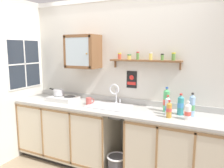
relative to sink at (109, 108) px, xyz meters
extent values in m
cube|color=silver|center=(0.06, 0.30, 0.34)|extent=(3.71, 0.05, 2.51)
cube|color=black|center=(-0.70, -0.01, -0.87)|extent=(1.52, 0.56, 0.08)
cube|color=beige|center=(-0.70, -0.04, -0.42)|extent=(1.55, 0.62, 0.83)
cube|color=#997047|center=(-0.70, -0.35, -0.04)|extent=(1.55, 0.01, 0.03)
cube|color=#997047|center=(-0.70, -0.35, -0.78)|extent=(1.55, 0.01, 0.03)
cube|color=#997047|center=(-1.47, -0.35, -0.42)|extent=(0.02, 0.01, 0.76)
cube|color=#997047|center=(-0.96, -0.35, -0.42)|extent=(0.02, 0.01, 0.76)
cube|color=#997047|center=(-0.44, -0.35, -0.42)|extent=(0.02, 0.01, 0.76)
cube|color=#997047|center=(0.08, -0.35, -0.42)|extent=(0.02, 0.01, 0.76)
cube|color=beige|center=(0.99, -0.04, -0.42)|extent=(1.22, 0.62, 0.83)
cube|color=#997047|center=(0.99, -0.35, -0.04)|extent=(1.22, 0.01, 0.03)
cube|color=#997047|center=(0.38, -0.35, -0.42)|extent=(0.02, 0.01, 0.76)
cube|color=#997047|center=(0.78, -0.35, -0.42)|extent=(0.02, 0.01, 0.76)
cube|color=#997047|center=(1.19, -0.35, -0.42)|extent=(0.02, 0.01, 0.76)
cube|color=#B2B2AD|center=(0.06, -0.04, 0.01)|extent=(3.07, 0.65, 0.03)
cube|color=#B2B2AD|center=(0.06, 0.26, 0.07)|extent=(3.07, 0.02, 0.08)
cube|color=silver|center=(0.00, -0.02, 0.03)|extent=(0.60, 0.39, 0.01)
cube|color=slate|center=(0.00, -0.02, -0.09)|extent=(0.51, 0.32, 0.01)
cube|color=slate|center=(0.00, 0.15, -0.04)|extent=(0.51, 0.01, 0.12)
cube|color=slate|center=(0.00, -0.18, -0.04)|extent=(0.51, 0.01, 0.12)
cylinder|color=#4C4C51|center=(0.00, -0.02, -0.09)|extent=(0.04, 0.04, 0.01)
cylinder|color=silver|center=(0.02, 0.20, 0.04)|extent=(0.05, 0.05, 0.02)
cylinder|color=silver|center=(0.02, 0.20, 0.15)|extent=(0.02, 0.02, 0.20)
torus|color=silver|center=(0.02, 0.13, 0.25)|extent=(0.16, 0.02, 0.16)
cylinder|color=silver|center=(0.08, 0.20, 0.07)|extent=(0.02, 0.02, 0.06)
cube|color=silver|center=(-0.81, -0.01, 0.06)|extent=(0.43, 0.32, 0.06)
cylinder|color=#2D2D2D|center=(-0.91, 0.01, 0.09)|extent=(0.17, 0.17, 0.01)
cylinder|color=#2D2D2D|center=(-0.70, 0.01, 0.09)|extent=(0.17, 0.17, 0.01)
cylinder|color=black|center=(-0.91, -0.16, 0.06)|extent=(0.03, 0.02, 0.03)
cylinder|color=black|center=(-0.70, -0.16, 0.06)|extent=(0.03, 0.02, 0.03)
cylinder|color=silver|center=(-0.91, 0.01, 0.14)|extent=(0.16, 0.16, 0.09)
torus|color=silver|center=(-0.91, 0.01, 0.19)|extent=(0.17, 0.17, 0.01)
cylinder|color=black|center=(-1.07, 0.06, 0.17)|extent=(0.17, 0.07, 0.02)
cylinder|color=gold|center=(0.87, -0.15, 0.11)|extent=(0.06, 0.06, 0.16)
cone|color=gold|center=(0.87, -0.15, 0.20)|extent=(0.06, 0.06, 0.03)
cylinder|color=red|center=(0.87, -0.15, 0.23)|extent=(0.03, 0.03, 0.02)
cylinder|color=#D84C3F|center=(0.87, -0.15, 0.12)|extent=(0.06, 0.06, 0.05)
cylinder|color=white|center=(1.08, -0.14, 0.11)|extent=(0.07, 0.07, 0.17)
cone|color=white|center=(1.08, -0.14, 0.21)|extent=(0.07, 0.07, 0.03)
cylinder|color=white|center=(1.08, -0.14, 0.24)|extent=(0.03, 0.03, 0.02)
cylinder|color=#D84C3F|center=(1.08, -0.14, 0.10)|extent=(0.07, 0.07, 0.05)
cylinder|color=#4CB266|center=(0.78, 0.08, 0.16)|extent=(0.08, 0.08, 0.27)
cone|color=#4CB266|center=(0.78, 0.08, 0.31)|extent=(0.08, 0.08, 0.04)
cylinder|color=#2D59B2|center=(0.78, 0.08, 0.34)|extent=(0.04, 0.04, 0.02)
cylinder|color=#D84C3F|center=(0.78, 0.08, 0.15)|extent=(0.08, 0.08, 0.08)
cylinder|color=teal|center=(0.97, 0.03, 0.13)|extent=(0.07, 0.07, 0.21)
cone|color=teal|center=(0.97, 0.03, 0.25)|extent=(0.07, 0.07, 0.03)
cylinder|color=red|center=(0.97, 0.03, 0.28)|extent=(0.03, 0.03, 0.02)
cylinder|color=#3F8CCC|center=(0.97, 0.03, 0.15)|extent=(0.08, 0.08, 0.06)
cylinder|color=silver|center=(0.83, -0.05, 0.12)|extent=(0.06, 0.06, 0.20)
cone|color=silver|center=(0.83, -0.05, 0.24)|extent=(0.06, 0.06, 0.03)
cylinder|color=red|center=(0.83, -0.05, 0.26)|extent=(0.03, 0.03, 0.02)
cylinder|color=#3F8CCC|center=(0.83, -0.05, 0.11)|extent=(0.06, 0.06, 0.06)
cylinder|color=#8CB7E0|center=(1.10, 0.03, 0.14)|extent=(0.07, 0.07, 0.24)
cone|color=#8CB7E0|center=(1.10, 0.03, 0.28)|extent=(0.07, 0.07, 0.03)
cylinder|color=#262626|center=(1.10, 0.03, 0.30)|extent=(0.03, 0.03, 0.02)
cylinder|color=#4C9959|center=(1.10, 0.03, 0.13)|extent=(0.07, 0.07, 0.07)
cylinder|color=#B24C47|center=(-0.31, -0.05, 0.08)|extent=(0.08, 0.08, 0.10)
torus|color=#B24C47|center=(-0.27, -0.03, 0.08)|extent=(0.07, 0.05, 0.07)
cube|color=brown|center=(-0.50, 0.12, 0.79)|extent=(0.49, 0.31, 0.50)
cube|color=silver|center=(-0.50, -0.05, 0.79)|extent=(0.40, 0.01, 0.41)
cube|color=brown|center=(-0.72, -0.05, 0.79)|extent=(0.04, 0.01, 0.47)
cube|color=brown|center=(-0.28, -0.05, 0.79)|extent=(0.04, 0.01, 0.47)
cube|color=brown|center=(-0.50, -0.05, 1.01)|extent=(0.46, 0.01, 0.04)
cube|color=brown|center=(-0.50, -0.05, 0.57)|extent=(0.46, 0.01, 0.04)
sphere|color=olive|center=(-0.33, -0.06, 0.76)|extent=(0.02, 0.02, 0.02)
cube|color=brown|center=(0.44, 0.20, 0.67)|extent=(1.00, 0.14, 0.02)
cube|color=brown|center=(-0.03, 0.26, 0.61)|extent=(0.02, 0.03, 0.10)
cube|color=brown|center=(0.91, 0.26, 0.61)|extent=(0.02, 0.03, 0.10)
cylinder|color=#CC4C33|center=(0.06, 0.21, 0.72)|extent=(0.05, 0.05, 0.08)
cylinder|color=yellow|center=(0.06, 0.21, 0.77)|extent=(0.05, 0.05, 0.02)
cylinder|color=#E0C659|center=(0.21, 0.21, 0.71)|extent=(0.05, 0.05, 0.06)
cylinder|color=#33723F|center=(0.21, 0.21, 0.75)|extent=(0.05, 0.05, 0.02)
cylinder|color=#598C3F|center=(0.34, 0.20, 0.73)|extent=(0.04, 0.04, 0.09)
cylinder|color=red|center=(0.34, 0.20, 0.78)|extent=(0.04, 0.04, 0.02)
cylinder|color=#E0C659|center=(0.53, 0.19, 0.73)|extent=(0.05, 0.05, 0.09)
cylinder|color=white|center=(0.53, 0.19, 0.78)|extent=(0.05, 0.05, 0.02)
cylinder|color=#598C3F|center=(0.68, 0.19, 0.72)|extent=(0.04, 0.04, 0.07)
cylinder|color=black|center=(0.68, 0.19, 0.76)|extent=(0.04, 0.04, 0.02)
cylinder|color=#598C3F|center=(0.82, 0.22, 0.73)|extent=(0.05, 0.05, 0.09)
cylinder|color=yellow|center=(0.82, 0.22, 0.78)|extent=(0.05, 0.05, 0.02)
cube|color=black|center=(0.23, 0.27, 0.39)|extent=(0.15, 0.01, 0.25)
cube|color=red|center=(0.23, 0.26, 0.33)|extent=(0.13, 0.00, 0.04)
cylinder|color=red|center=(0.23, 0.26, 0.42)|extent=(0.07, 0.00, 0.07)
cube|color=#262D38|center=(-1.48, -0.12, 0.59)|extent=(0.01, 0.62, 0.75)
cube|color=white|center=(-1.49, -0.12, 0.59)|extent=(0.02, 0.66, 0.80)
cube|color=white|center=(-1.47, -0.12, 0.59)|extent=(0.01, 0.02, 0.75)
cube|color=white|center=(-1.47, -0.12, 0.59)|extent=(0.01, 0.62, 0.02)
cylinder|color=#4C4C51|center=(0.23, -0.23, -0.75)|extent=(0.24, 0.24, 0.33)
torus|color=white|center=(0.23, -0.23, -0.58)|extent=(0.27, 0.27, 0.02)
camera|label=1|loc=(1.37, -2.71, 0.84)|focal=35.30mm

